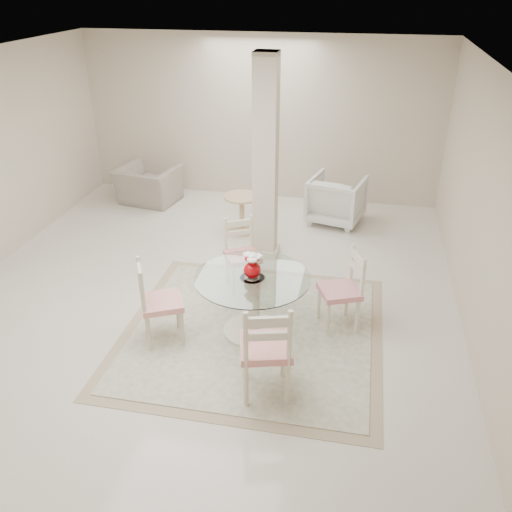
% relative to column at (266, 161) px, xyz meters
% --- Properties ---
extents(ground, '(7.00, 7.00, 0.00)m').
position_rel_column_xyz_m(ground, '(-0.50, -1.30, -1.35)').
color(ground, white).
rests_on(ground, ground).
extents(room_shell, '(6.02, 7.02, 2.71)m').
position_rel_column_xyz_m(room_shell, '(-0.50, -1.30, 0.51)').
color(room_shell, beige).
rests_on(room_shell, ground).
extents(column, '(0.30, 0.30, 2.70)m').
position_rel_column_xyz_m(column, '(0.00, 0.00, 0.00)').
color(column, beige).
rests_on(column, ground).
extents(area_rug, '(2.81, 2.81, 0.02)m').
position_rel_column_xyz_m(area_rug, '(0.21, -1.89, -1.34)').
color(area_rug, tan).
rests_on(area_rug, ground).
extents(dining_table, '(1.22, 1.22, 0.70)m').
position_rel_column_xyz_m(dining_table, '(0.21, -1.89, -0.99)').
color(dining_table, '#EFDEC5').
rests_on(dining_table, ground).
extents(red_vase, '(0.21, 0.20, 0.27)m').
position_rel_column_xyz_m(red_vase, '(0.21, -1.89, -0.51)').
color(red_vase, '#AF050A').
rests_on(red_vase, dining_table).
extents(dining_chair_east, '(0.53, 0.53, 1.02)m').
position_rel_column_xyz_m(dining_chair_east, '(1.17, -1.56, -0.82)').
color(dining_chair_east, '#F7EBCB').
rests_on(dining_chair_east, ground).
extents(dining_chair_north, '(0.54, 0.54, 1.00)m').
position_rel_column_xyz_m(dining_chair_north, '(-0.13, -0.93, -0.83)').
color(dining_chair_north, beige).
rests_on(dining_chair_north, ground).
extents(dining_chair_west, '(0.56, 0.56, 1.05)m').
position_rel_column_xyz_m(dining_chair_west, '(-0.75, -2.23, -0.80)').
color(dining_chair_west, beige).
rests_on(dining_chair_west, ground).
extents(dining_chair_south, '(0.56, 0.56, 1.15)m').
position_rel_column_xyz_m(dining_chair_south, '(0.54, -2.86, -0.75)').
color(dining_chair_south, '#EFE0C4').
rests_on(dining_chair_south, ground).
extents(recliner_taupe, '(1.08, 0.98, 0.62)m').
position_rel_column_xyz_m(recliner_taupe, '(-2.30, 1.49, -1.04)').
color(recliner_taupe, gray).
rests_on(recliner_taupe, ground).
extents(armchair_white, '(0.96, 0.98, 0.74)m').
position_rel_column_xyz_m(armchair_white, '(0.89, 1.31, -0.98)').
color(armchair_white, white).
rests_on(armchair_white, ground).
extents(side_table, '(0.54, 0.54, 0.56)m').
position_rel_column_xyz_m(side_table, '(-0.49, 0.70, -1.09)').
color(side_table, '#D7AA84').
rests_on(side_table, ground).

